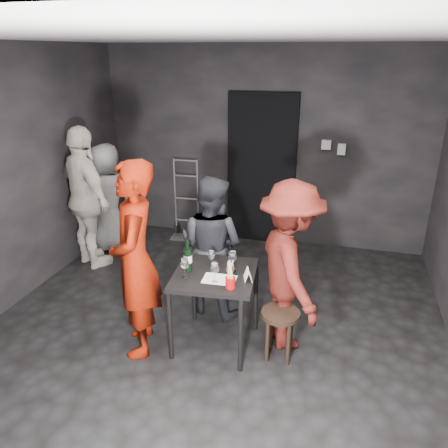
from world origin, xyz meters
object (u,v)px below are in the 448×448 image
(hand_truck, at_px, (186,223))
(bystander_grey, at_px, (108,199))
(woman_black, at_px, (211,247))
(stool, at_px, (280,321))
(breadstick_cup, at_px, (230,275))
(tasting_table, at_px, (215,282))
(server_red, at_px, (134,243))
(bystander_cream, at_px, (85,185))
(wine_bottle, at_px, (188,259))
(man_maroon, at_px, (290,262))

(hand_truck, xyz_separation_m, bystander_grey, (-0.85, -0.70, 0.52))
(hand_truck, distance_m, woman_black, 2.07)
(stool, bearing_deg, bystander_grey, 147.18)
(hand_truck, bearing_deg, breadstick_cup, -64.86)
(tasting_table, xyz_separation_m, breadstick_cup, (0.20, -0.22, 0.22))
(bystander_grey, height_order, breadstick_cup, bystander_grey)
(bystander_grey, distance_m, breadstick_cup, 2.88)
(server_red, xyz_separation_m, bystander_cream, (-1.35, 1.39, 0.00))
(breadstick_cup, bearing_deg, woman_black, 117.58)
(hand_truck, xyz_separation_m, wine_bottle, (0.90, -2.36, 0.65))
(server_red, relative_size, bystander_grey, 1.45)
(bystander_cream, distance_m, wine_bottle, 2.13)
(server_red, xyz_separation_m, breadstick_cup, (0.86, 0.02, -0.20))
(stool, distance_m, woman_black, 1.08)
(tasting_table, height_order, server_red, server_red)
(tasting_table, distance_m, server_red, 0.81)
(man_maroon, bearing_deg, bystander_cream, 42.93)
(bystander_grey, xyz_separation_m, wine_bottle, (1.75, -1.66, 0.13))
(server_red, xyz_separation_m, man_maroon, (1.29, 0.44, -0.22))
(woman_black, xyz_separation_m, wine_bottle, (-0.04, -0.59, 0.14))
(server_red, height_order, bystander_grey, server_red)
(man_maroon, height_order, breadstick_cup, man_maroon)
(bystander_grey, bearing_deg, wine_bottle, 134.57)
(hand_truck, relative_size, breadstick_cup, 4.46)
(wine_bottle, bearing_deg, hand_truck, 110.92)
(server_red, height_order, wine_bottle, server_red)
(wine_bottle, height_order, breadstick_cup, wine_bottle)
(bystander_grey, distance_m, wine_bottle, 2.42)
(stool, xyz_separation_m, breadstick_cup, (-0.41, -0.18, 0.49))
(woman_black, distance_m, wine_bottle, 0.61)
(hand_truck, distance_m, stool, 2.97)
(hand_truck, height_order, stool, hand_truck)
(bystander_grey, bearing_deg, breadstick_cup, 137.85)
(woman_black, relative_size, bystander_grey, 0.98)
(man_maroon, xyz_separation_m, bystander_cream, (-2.65, 0.95, 0.22))
(bystander_grey, bearing_deg, man_maroon, 149.52)
(stool, height_order, bystander_cream, bystander_cream)
(hand_truck, distance_m, bystander_grey, 1.22)
(stool, relative_size, breadstick_cup, 1.79)
(woman_black, height_order, bystander_cream, bystander_cream)
(hand_truck, distance_m, wine_bottle, 2.61)
(tasting_table, distance_m, man_maroon, 0.70)
(tasting_table, relative_size, server_red, 0.35)
(tasting_table, relative_size, woman_black, 0.52)
(stool, relative_size, woman_black, 0.32)
(woman_black, height_order, wine_bottle, woman_black)
(breadstick_cup, bearing_deg, man_maroon, 43.90)
(stool, height_order, bystander_grey, bystander_grey)
(bystander_grey, bearing_deg, hand_truck, -142.23)
(server_red, distance_m, woman_black, 0.98)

